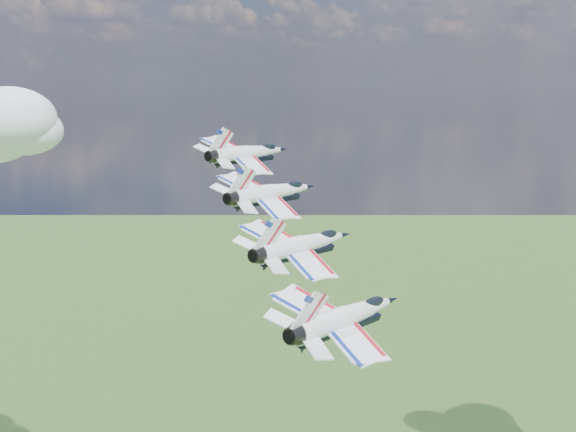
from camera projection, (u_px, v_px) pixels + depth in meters
The scene contains 5 objects.
cloud_left at pixel (9, 125), 235.13m from camera, with size 38.47×30.23×15.11m, color white.
jet_0 at pixel (250, 152), 89.99m from camera, with size 8.95×13.25×3.96m, color white, non-canonical shape.
jet_1 at pixel (274, 192), 79.12m from camera, with size 8.95×13.25×3.96m, color white, non-canonical shape.
jet_2 at pixel (305, 244), 68.26m from camera, with size 8.95×13.25×3.96m, color white, non-canonical shape.
jet_3 at pixel (348, 316), 57.39m from camera, with size 8.95×13.25×3.96m, color white, non-canonical shape.
Camera 1 is at (53.95, -76.44, 162.82)m, focal length 50.00 mm.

